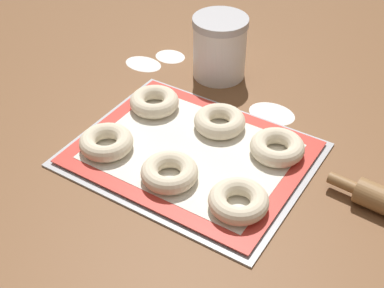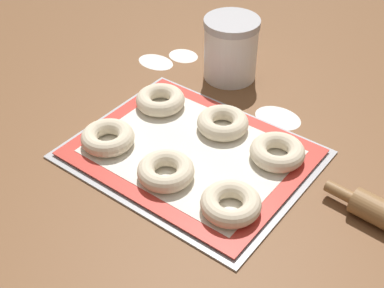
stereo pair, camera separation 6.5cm
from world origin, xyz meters
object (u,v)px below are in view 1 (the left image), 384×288
object	(u,v)px
bagel_front_left	(106,142)
bagel_back_center	(220,121)
baking_tray	(192,153)
bagel_back_right	(277,147)
bagel_front_center	(168,172)
bagel_front_right	(238,201)
bagel_back_left	(154,102)
flour_canister	(220,47)

from	to	relation	value
bagel_front_left	bagel_back_center	bearing A→B (deg)	49.02
baking_tray	bagel_front_left	xyz separation A→B (m)	(-0.14, -0.08, 0.02)
bagel_back_center	bagel_back_right	size ratio (longest dim) A/B	1.00
baking_tray	bagel_front_center	bearing A→B (deg)	-86.42
bagel_front_center	bagel_back_center	size ratio (longest dim) A/B	1.00
bagel_front_right	bagel_back_left	distance (m)	0.32
bagel_front_left	bagel_front_right	xyz separation A→B (m)	(0.28, -0.00, 0.00)
bagel_front_left	bagel_front_center	size ratio (longest dim) A/B	1.00
bagel_front_right	bagel_back_left	size ratio (longest dim) A/B	1.00
baking_tray	bagel_back_left	bearing A→B (deg)	151.76
bagel_front_center	bagel_back_left	xyz separation A→B (m)	(-0.14, 0.16, 0.00)
baking_tray	bagel_back_right	size ratio (longest dim) A/B	4.28
bagel_back_left	bagel_back_right	size ratio (longest dim) A/B	1.00
bagel_front_center	bagel_front_left	bearing A→B (deg)	177.70
bagel_front_left	bagel_back_center	xyz separation A→B (m)	(0.14, 0.17, 0.00)
bagel_front_center	flour_canister	distance (m)	0.37
bagel_front_left	flour_canister	bearing A→B (deg)	83.91
bagel_back_center	bagel_back_left	bearing A→B (deg)	-174.69
baking_tray	bagel_front_left	size ratio (longest dim) A/B	4.28
bagel_front_center	bagel_back_right	size ratio (longest dim) A/B	1.00
bagel_front_center	flour_canister	world-z (taller)	flour_canister
bagel_back_left	baking_tray	bearing A→B (deg)	-28.24
baking_tray	bagel_front_right	xyz separation A→B (m)	(0.14, -0.08, 0.02)
bagel_back_left	bagel_back_center	distance (m)	0.15
bagel_front_center	baking_tray	bearing A→B (deg)	93.58
bagel_front_left	bagel_front_center	xyz separation A→B (m)	(0.14, -0.01, 0.00)
bagel_back_left	bagel_front_right	bearing A→B (deg)	-29.26
bagel_front_right	bagel_back_right	world-z (taller)	same
bagel_front_right	flour_canister	distance (m)	0.43
bagel_back_left	bagel_back_center	bearing A→B (deg)	5.31
bagel_front_left	baking_tray	bearing A→B (deg)	30.35
baking_tray	flour_canister	size ratio (longest dim) A/B	3.08
baking_tray	flour_canister	xyz separation A→B (m)	(-0.10, 0.27, 0.07)
baking_tray	bagel_front_center	distance (m)	0.09
bagel_front_left	bagel_back_right	distance (m)	0.31
bagel_front_center	bagel_front_right	size ratio (longest dim) A/B	1.00
bagel_front_left	bagel_back_left	bearing A→B (deg)	90.27
bagel_front_right	bagel_back_left	world-z (taller)	same
baking_tray	flour_canister	distance (m)	0.29
baking_tray	bagel_front_left	bearing A→B (deg)	-149.65
baking_tray	bagel_back_right	distance (m)	0.16
bagel_back_center	bagel_front_center	bearing A→B (deg)	-91.12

